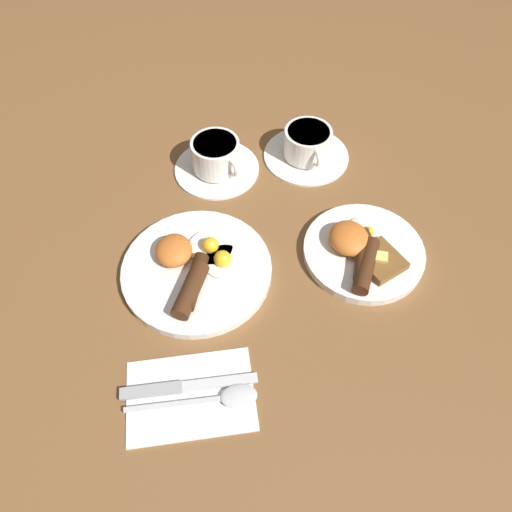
% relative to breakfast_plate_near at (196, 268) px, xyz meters
% --- Properties ---
extents(ground_plane, '(3.00, 3.00, 0.00)m').
position_rel_breakfast_plate_near_xyz_m(ground_plane, '(-0.00, 0.00, -0.01)').
color(ground_plane, brown).
extents(breakfast_plate_near, '(0.25, 0.25, 0.05)m').
position_rel_breakfast_plate_near_xyz_m(breakfast_plate_near, '(0.00, 0.00, 0.00)').
color(breakfast_plate_near, white).
rests_on(breakfast_plate_near, ground_plane).
extents(breakfast_plate_far, '(0.20, 0.20, 0.05)m').
position_rel_breakfast_plate_near_xyz_m(breakfast_plate_far, '(0.02, 0.28, 0.00)').
color(breakfast_plate_far, white).
rests_on(breakfast_plate_far, ground_plane).
extents(teacup_near, '(0.16, 0.16, 0.07)m').
position_rel_breakfast_plate_near_xyz_m(teacup_near, '(-0.24, 0.07, 0.02)').
color(teacup_near, white).
rests_on(teacup_near, ground_plane).
extents(teacup_far, '(0.17, 0.17, 0.06)m').
position_rel_breakfast_plate_near_xyz_m(teacup_far, '(-0.24, 0.25, 0.01)').
color(teacup_far, white).
rests_on(teacup_far, ground_plane).
extents(napkin, '(0.13, 0.19, 0.01)m').
position_rel_breakfast_plate_near_xyz_m(napkin, '(0.21, -0.03, -0.01)').
color(napkin, white).
rests_on(napkin, ground_plane).
extents(knife, '(0.03, 0.20, 0.01)m').
position_rel_breakfast_plate_near_xyz_m(knife, '(0.20, -0.04, -0.01)').
color(knife, silver).
rests_on(knife, napkin).
extents(spoon, '(0.04, 0.19, 0.01)m').
position_rel_breakfast_plate_near_xyz_m(spoon, '(0.22, 0.02, -0.00)').
color(spoon, silver).
rests_on(spoon, napkin).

